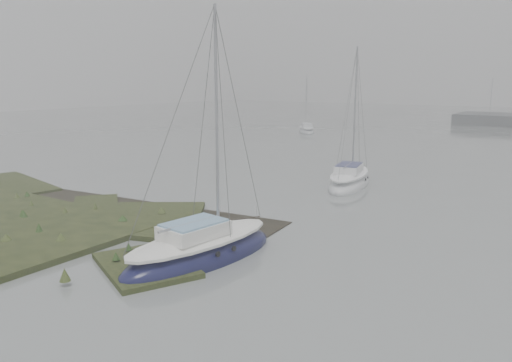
% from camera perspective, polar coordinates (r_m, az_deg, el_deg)
% --- Properties ---
extents(ground, '(160.00, 160.00, 0.00)m').
position_cam_1_polar(ground, '(42.85, 18.04, 3.13)').
color(ground, slate).
rests_on(ground, ground).
extents(sailboat_main, '(2.85, 6.41, 8.74)m').
position_cam_1_polar(sailboat_main, '(16.55, -6.34, -8.09)').
color(sailboat_main, '#111237').
rests_on(sailboat_main, ground).
extents(sailboat_white, '(3.04, 6.08, 8.20)m').
position_cam_1_polar(sailboat_white, '(28.28, 10.62, -0.02)').
color(sailboat_white, silver).
rests_on(sailboat_white, ground).
extents(sailboat_far_a, '(4.11, 4.85, 6.82)m').
position_cam_1_polar(sailboat_far_a, '(56.60, 5.79, 5.75)').
color(sailboat_far_a, silver).
rests_on(sailboat_far_a, ground).
extents(sailboat_far_c, '(4.51, 4.26, 6.59)m').
position_cam_1_polar(sailboat_far_c, '(73.69, 25.36, 6.02)').
color(sailboat_far_c, '#A1A5AB').
rests_on(sailboat_far_c, ground).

